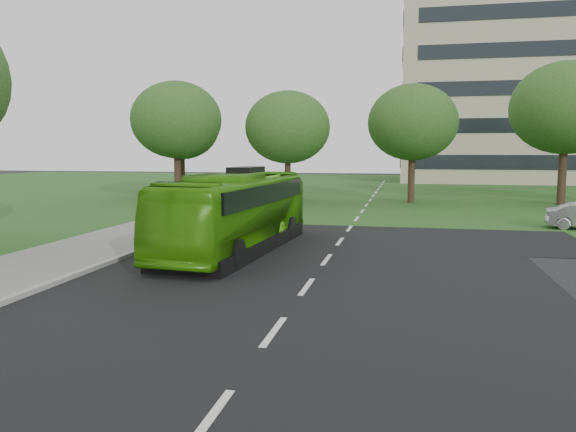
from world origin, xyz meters
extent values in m
plane|color=black|center=(0.00, 0.00, 0.00)|extent=(160.00, 160.00, 0.00)
cube|color=black|center=(0.00, 20.00, 0.01)|extent=(14.00, 120.00, 0.01)
cube|color=black|center=(0.00, 14.00, 0.01)|extent=(80.00, 12.00, 0.01)
cube|color=silver|center=(0.00, 15.00, 0.02)|extent=(0.15, 90.00, 0.01)
cube|color=#26551C|center=(0.00, 45.00, 0.01)|extent=(120.00, 60.00, 0.01)
cube|color=tan|center=(22.00, 62.00, 12.50)|extent=(40.00, 20.00, 25.00)
cube|color=black|center=(1.95, 62.00, 12.50)|extent=(0.10, 18.40, 23.00)
cylinder|color=black|center=(-14.13, 26.32, 1.69)|extent=(0.51, 0.51, 3.37)
ellipsoid|color=#224918|center=(-14.13, 26.32, 6.05)|extent=(6.69, 6.69, 5.69)
cylinder|color=black|center=(-5.82, 26.95, 1.50)|extent=(0.45, 0.45, 3.00)
ellipsoid|color=#224918|center=(-5.82, 26.95, 5.47)|extent=(6.17, 6.17, 5.24)
cylinder|color=black|center=(3.02, 28.43, 1.62)|extent=(0.49, 0.49, 3.23)
ellipsoid|color=#224918|center=(3.02, 28.43, 5.80)|extent=(6.42, 6.42, 5.46)
cylinder|color=black|center=(13.29, 29.03, 1.86)|extent=(0.56, 0.56, 3.72)
ellipsoid|color=#224918|center=(13.29, 29.03, 6.71)|extent=(7.48, 7.48, 6.36)
cylinder|color=black|center=(-15.71, 31.00, 1.60)|extent=(0.48, 0.48, 3.20)
ellipsoid|color=#224918|center=(-15.71, 31.00, 5.71)|extent=(6.27, 6.27, 5.33)
imported|color=#3A940D|center=(-3.63, 7.20, 1.48)|extent=(3.25, 10.77, 2.96)
camera|label=1|loc=(2.66, -13.17, 3.83)|focal=35.00mm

